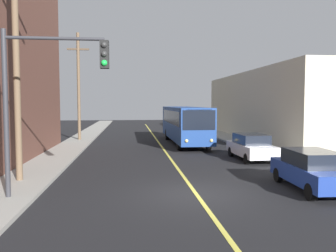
{
  "coord_description": "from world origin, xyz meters",
  "views": [
    {
      "loc": [
        -2.53,
        -13.02,
        3.53
      ],
      "look_at": [
        0.0,
        10.02,
        2.0
      ],
      "focal_mm": 36.77,
      "sensor_mm": 36.0,
      "label": 1
    }
  ],
  "objects_px": {
    "parked_car_white": "(251,146)",
    "city_bus": "(185,123)",
    "utility_pole_mid": "(79,81)",
    "utility_pole_near": "(16,47)",
    "traffic_signal_left_corner": "(49,82)",
    "parked_car_blue": "(312,170)"
  },
  "relations": [
    {
      "from": "city_bus",
      "to": "utility_pole_near",
      "type": "xyz_separation_m",
      "value": [
        -9.62,
        -14.07,
        4.14
      ]
    },
    {
      "from": "parked_car_white",
      "to": "utility_pole_mid",
      "type": "distance_m",
      "value": 17.82
    },
    {
      "from": "city_bus",
      "to": "utility_pole_near",
      "type": "bearing_deg",
      "value": -124.35
    },
    {
      "from": "parked_car_white",
      "to": "traffic_signal_left_corner",
      "type": "height_order",
      "value": "traffic_signal_left_corner"
    },
    {
      "from": "parked_car_white",
      "to": "traffic_signal_left_corner",
      "type": "xyz_separation_m",
      "value": [
        -10.36,
        -7.82,
        3.46
      ]
    },
    {
      "from": "parked_car_blue",
      "to": "utility_pole_near",
      "type": "distance_m",
      "value": 13.49
    },
    {
      "from": "traffic_signal_left_corner",
      "to": "parked_car_blue",
      "type": "bearing_deg",
      "value": 1.61
    },
    {
      "from": "city_bus",
      "to": "parked_car_white",
      "type": "height_order",
      "value": "city_bus"
    },
    {
      "from": "city_bus",
      "to": "utility_pole_near",
      "type": "height_order",
      "value": "utility_pole_near"
    },
    {
      "from": "parked_car_blue",
      "to": "traffic_signal_left_corner",
      "type": "xyz_separation_m",
      "value": [
        -10.22,
        -0.29,
        3.46
      ]
    },
    {
      "from": "parked_car_blue",
      "to": "utility_pole_mid",
      "type": "distance_m",
      "value": 23.51
    },
    {
      "from": "parked_car_white",
      "to": "utility_pole_near",
      "type": "bearing_deg",
      "value": -158.01
    },
    {
      "from": "parked_car_blue",
      "to": "city_bus",
      "type": "bearing_deg",
      "value": 98.92
    },
    {
      "from": "city_bus",
      "to": "utility_pole_near",
      "type": "distance_m",
      "value": 17.54
    },
    {
      "from": "parked_car_blue",
      "to": "traffic_signal_left_corner",
      "type": "relative_size",
      "value": 0.74
    },
    {
      "from": "utility_pole_mid",
      "to": "traffic_signal_left_corner",
      "type": "xyz_separation_m",
      "value": [
        1.86,
        -19.89,
        -1.27
      ]
    },
    {
      "from": "utility_pole_near",
      "to": "utility_pole_mid",
      "type": "distance_m",
      "value": 17.07
    },
    {
      "from": "parked_car_blue",
      "to": "utility_pole_near",
      "type": "bearing_deg",
      "value": 168.28
    },
    {
      "from": "parked_car_white",
      "to": "city_bus",
      "type": "bearing_deg",
      "value": 106.85
    },
    {
      "from": "parked_car_white",
      "to": "utility_pole_mid",
      "type": "bearing_deg",
      "value": 135.36
    },
    {
      "from": "city_bus",
      "to": "utility_pole_near",
      "type": "relative_size",
      "value": 1.15
    },
    {
      "from": "city_bus",
      "to": "parked_car_white",
      "type": "distance_m",
      "value": 9.54
    }
  ]
}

